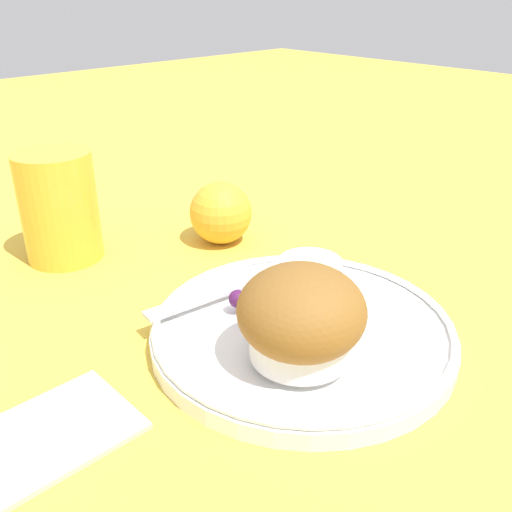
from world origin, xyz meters
TOP-DOWN VIEW (x-y plane):
  - ground_plane at (0.00, 0.00)m, footprint 3.00×3.00m
  - plate at (-0.02, 0.00)m, footprint 0.24×0.24m
  - muffin at (-0.05, -0.03)m, footprint 0.09×0.09m
  - cream_ramekin at (0.03, 0.04)m, footprint 0.06×0.06m
  - berry_pair at (-0.04, 0.05)m, footprint 0.03×0.02m
  - butter_knife at (-0.02, 0.08)m, footprint 0.18×0.04m
  - orange_fruit at (0.06, 0.19)m, footprint 0.07×0.07m
  - juice_glass at (-0.08, 0.28)m, footprint 0.08×0.08m
  - folded_napkin at (-0.23, 0.04)m, footprint 0.14×0.08m

SIDE VIEW (x-z plane):
  - ground_plane at x=0.00m, z-range 0.00..0.00m
  - folded_napkin at x=-0.23m, z-range 0.00..0.01m
  - plate at x=-0.02m, z-range 0.00..0.02m
  - butter_knife at x=-0.02m, z-range 0.02..0.02m
  - berry_pair at x=-0.04m, z-range 0.02..0.04m
  - cream_ramekin at x=0.03m, z-range 0.02..0.04m
  - orange_fruit at x=0.06m, z-range 0.00..0.07m
  - muffin at x=-0.05m, z-range 0.02..0.09m
  - juice_glass at x=-0.08m, z-range 0.00..0.11m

